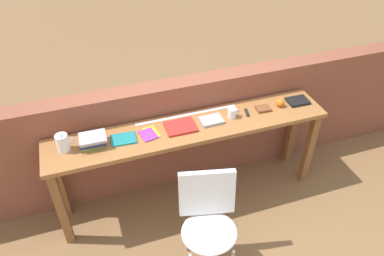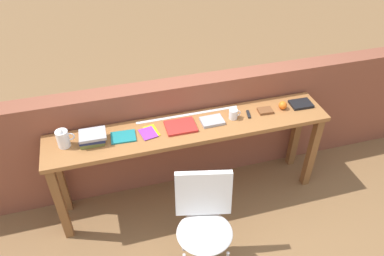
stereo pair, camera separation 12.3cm
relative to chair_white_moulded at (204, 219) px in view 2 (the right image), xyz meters
The scene contains 16 objects.
ground_plane 0.68m from the chair_white_moulded, 77.69° to the left, with size 40.00×40.00×0.00m, color brown.
brick_wall_back 1.07m from the chair_white_moulded, 85.03° to the left, with size 6.00×0.20×1.13m, color brown.
sideboard 0.76m from the chair_white_moulded, 82.72° to the left, with size 2.50×0.44×0.88m.
chair_white_moulded is the anchor object (origin of this frame).
pitcher_white 1.30m from the chair_white_moulded, 141.84° to the left, with size 0.14×0.10×0.18m.
book_stack_leftmost 1.12m from the chair_white_moulded, 135.07° to the left, with size 0.22×0.17×0.09m.
magazine_cycling 0.95m from the chair_white_moulded, 123.73° to the left, with size 0.21×0.15×0.01m, color #19757A.
pamphlet_pile_colourful 0.86m from the chair_white_moulded, 109.84° to the left, with size 0.17×0.20×0.01m.
book_open_centre 0.82m from the chair_white_moulded, 89.42° to the left, with size 0.26×0.21×0.02m, color red.
book_grey_hardcover 0.87m from the chair_white_moulded, 68.19° to the left, with size 0.20×0.15×0.03m, color #9E9EA3.
mug 0.97m from the chair_white_moulded, 56.17° to the left, with size 0.11×0.08×0.09m.
multitool_folded 1.05m from the chair_white_moulded, 49.13° to the left, with size 0.02×0.11×0.02m, color black.
leather_journal_brown 1.16m from the chair_white_moulded, 42.73° to the left, with size 0.13×0.10×0.02m, color brown.
sports_ball_small 1.30m from the chair_white_moulded, 37.33° to the left, with size 0.08×0.08×0.08m, color orange.
book_repair_rightmost 1.45m from the chair_white_moulded, 32.70° to the left, with size 0.20×0.15×0.02m, color black.
ruler_metal_back_edge 0.97m from the chair_white_moulded, 82.57° to the left, with size 0.95×0.03×0.00m, color silver.
Camera 2 is at (-0.68, -2.17, 2.88)m, focal length 35.00 mm.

